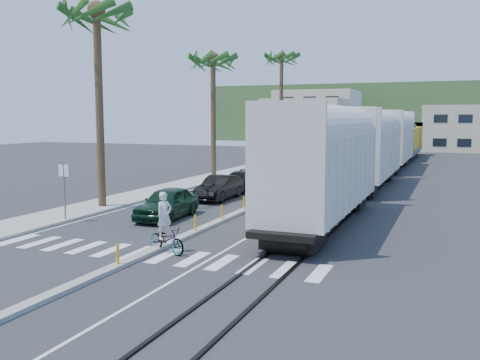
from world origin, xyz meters
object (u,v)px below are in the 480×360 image
at_px(car_lead, 167,203).
at_px(street_sign, 64,183).
at_px(car_second, 219,188).

bearing_deg(car_lead, street_sign, -151.21).
distance_m(car_lead, car_second, 6.85).
xyz_separation_m(street_sign, car_lead, (4.34, 2.67, -1.16)).
xyz_separation_m(car_lead, car_second, (-0.10, 6.85, -0.05)).
bearing_deg(car_second, street_sign, -114.73).
distance_m(street_sign, car_second, 10.49).
xyz_separation_m(street_sign, car_second, (4.24, 9.52, -1.21)).
height_order(street_sign, car_lead, street_sign).
bearing_deg(street_sign, car_lead, 31.59).
relative_size(street_sign, car_second, 0.64).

